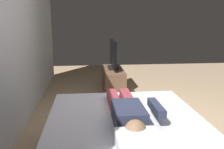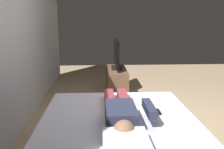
{
  "view_description": "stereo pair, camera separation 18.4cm",
  "coord_description": "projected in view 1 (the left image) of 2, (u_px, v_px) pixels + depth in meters",
  "views": [
    {
      "loc": [
        -3.11,
        0.92,
        1.51
      ],
      "look_at": [
        0.5,
        0.55,
        0.69
      ],
      "focal_mm": 39.87,
      "sensor_mm": 36.0,
      "label": 1
    },
    {
      "loc": [
        -3.13,
        0.74,
        1.51
      ],
      "look_at": [
        0.5,
        0.55,
        0.69
      ],
      "focal_mm": 39.87,
      "sensor_mm": 36.0,
      "label": 2
    }
  ],
  "objects": [
    {
      "name": "ground_plane",
      "position": [
        155.0,
        130.0,
        3.44
      ],
      "size": [
        10.0,
        10.0,
        0.0
      ],
      "primitive_type": "plane",
      "color": "tan"
    },
    {
      "name": "back_wall",
      "position": [
        15.0,
        27.0,
        3.34
      ],
      "size": [
        6.4,
        0.1,
        2.8
      ],
      "primitive_type": "cube",
      "color": "silver",
      "rests_on": "ground"
    },
    {
      "name": "bed",
      "position": [
        126.0,
        146.0,
        2.49
      ],
      "size": [
        1.95,
        1.63,
        0.54
      ],
      "color": "brown",
      "rests_on": "ground"
    },
    {
      "name": "pillow",
      "position": [
        141.0,
        148.0,
        1.78
      ],
      "size": [
        0.48,
        0.34,
        0.12
      ],
      "primitive_type": "cube",
      "color": "white",
      "rests_on": "bed"
    },
    {
      "name": "person",
      "position": [
        128.0,
        111.0,
        2.44
      ],
      "size": [
        1.26,
        0.46,
        0.18
      ],
      "color": "#2D334C",
      "rests_on": "bed"
    },
    {
      "name": "remote",
      "position": [
        163.0,
        111.0,
        2.64
      ],
      "size": [
        0.15,
        0.04,
        0.02
      ],
      "primitive_type": "cube",
      "color": "black",
      "rests_on": "bed"
    },
    {
      "name": "tv_stand",
      "position": [
        113.0,
        81.0,
        5.17
      ],
      "size": [
        1.1,
        0.4,
        0.5
      ],
      "primitive_type": "cube",
      "color": "brown",
      "rests_on": "ground"
    },
    {
      "name": "tv",
      "position": [
        113.0,
        55.0,
        5.05
      ],
      "size": [
        0.88,
        0.2,
        0.59
      ],
      "color": "black",
      "rests_on": "tv_stand"
    }
  ]
}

